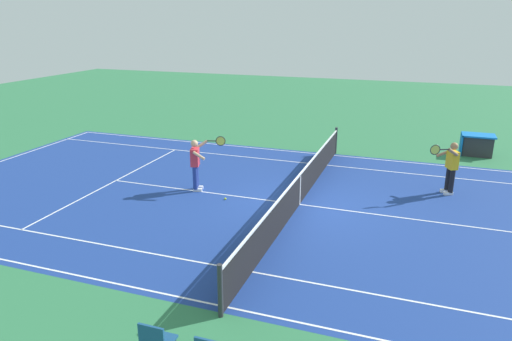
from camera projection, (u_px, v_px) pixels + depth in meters
The scene contains 9 objects.
ground_plane at pixel (299, 204), 13.92m from camera, with size 60.00×60.00×0.00m, color #2D7247.
court_slab at pixel (299, 204), 13.92m from camera, with size 24.20×11.40×0.00m, color navy.
court_line_markings at pixel (299, 204), 13.92m from camera, with size 23.85×11.05×0.01m.
tennis_net at pixel (300, 189), 13.77m from camera, with size 0.10×11.70×1.08m.
tennis_player_near at pixel (196, 162), 14.81m from camera, with size 0.97×0.88×1.70m.
tennis_player_far at pixel (451, 165), 14.50m from camera, with size 0.89×0.97×1.70m.
tennis_ball at pixel (225, 199), 14.27m from camera, with size 0.07×0.07×0.07m, color #CCE01E.
spectator_chair_3 at pixel (156, 341), 7.26m from camera, with size 0.44×0.44×0.88m.
equipment_cart_tarped at pixel (476, 145), 18.75m from camera, with size 1.25×0.84×0.85m.
Camera 1 is at (-3.10, 12.61, 5.28)m, focal length 33.04 mm.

